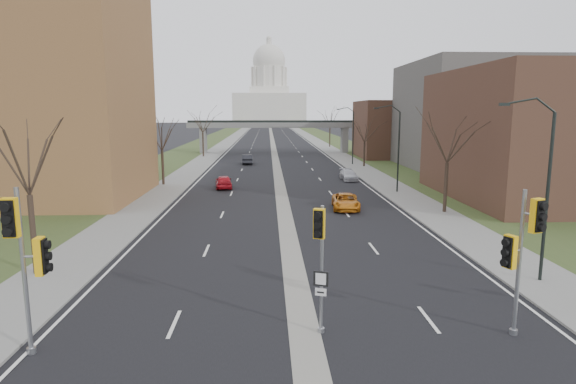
{
  "coord_description": "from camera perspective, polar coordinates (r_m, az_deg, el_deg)",
  "views": [
    {
      "loc": [
        -1.32,
        -15.7,
        8.16
      ],
      "look_at": [
        -0.18,
        11.47,
        3.59
      ],
      "focal_mm": 30.0,
      "sensor_mm": 36.0,
      "label": 1
    }
  ],
  "objects": [
    {
      "name": "commercial_block_far",
      "position": [
        88.87,
        12.9,
        7.25
      ],
      "size": [
        14.0,
        14.0,
        10.0
      ],
      "primitive_type": "cube",
      "color": "#4B2E23",
      "rests_on": "ground"
    },
    {
      "name": "commercial_block_near",
      "position": [
        50.55,
        27.81,
        5.99
      ],
      "size": [
        16.0,
        20.0,
        12.0
      ],
      "primitive_type": "cube",
      "color": "#4B2E23",
      "rests_on": "ground"
    },
    {
      "name": "car_left_near",
      "position": [
        52.09,
        -7.63,
        1.23
      ],
      "size": [
        2.19,
        4.38,
        1.43
      ],
      "primitive_type": "imported",
      "rotation": [
        0.0,
        0.0,
        3.26
      ],
      "color": "#AE131E",
      "rests_on": "ground"
    },
    {
      "name": "sidewalk_left",
      "position": [
        166.24,
        -6.14,
        6.68
      ],
      "size": [
        4.0,
        600.0,
        0.12
      ],
      "primitive_type": "cube",
      "color": "gray",
      "rests_on": "ground"
    },
    {
      "name": "median_strip",
      "position": [
        165.9,
        -1.97,
        6.7
      ],
      "size": [
        1.2,
        600.0,
        0.02
      ],
      "primitive_type": "cube",
      "color": "gray",
      "rests_on": "ground"
    },
    {
      "name": "sidewalk_right",
      "position": [
        166.43,
        2.19,
        6.73
      ],
      "size": [
        4.0,
        600.0,
        0.12
      ],
      "primitive_type": "cube",
      "color": "gray",
      "rests_on": "ground"
    },
    {
      "name": "tree_left_b",
      "position": [
        54.99,
        -14.8,
        7.2
      ],
      "size": [
        6.75,
        6.75,
        8.81
      ],
      "color": "#382B21",
      "rests_on": "sidewalk_left"
    },
    {
      "name": "tree_right_c",
      "position": [
        111.63,
        5.01,
        8.92
      ],
      "size": [
        7.65,
        7.65,
        9.99
      ],
      "color": "#382B21",
      "rests_on": "sidewalk_right"
    },
    {
      "name": "pedestrian_bridge",
      "position": [
        95.77,
        -1.64,
        7.54
      ],
      "size": [
        34.0,
        3.0,
        6.45
      ],
      "color": "slate",
      "rests_on": "ground"
    },
    {
      "name": "ground",
      "position": [
        17.74,
        2.24,
        -17.86
      ],
      "size": [
        700.0,
        700.0,
        0.0
      ],
      "primitive_type": "plane",
      "color": "black",
      "rests_on": "ground"
    },
    {
      "name": "streetlight_mid",
      "position": [
        49.28,
        12.17,
        7.91
      ],
      "size": [
        2.61,
        0.2,
        8.7
      ],
      "color": "black",
      "rests_on": "sidewalk_right"
    },
    {
      "name": "road_surface",
      "position": [
        165.9,
        -1.97,
        6.7
      ],
      "size": [
        20.0,
        600.0,
        0.01
      ],
      "primitive_type": "cube",
      "color": "black",
      "rests_on": "ground"
    },
    {
      "name": "grass_verge_left",
      "position": [
        166.73,
        -8.21,
        6.64
      ],
      "size": [
        8.0,
        600.0,
        0.1
      ],
      "primitive_type": "cube",
      "color": "#2D3F1D",
      "rests_on": "ground"
    },
    {
      "name": "car_right_near",
      "position": [
        40.86,
        6.85,
        -1.12
      ],
      "size": [
        2.58,
        4.89,
        1.31
      ],
      "primitive_type": "imported",
      "rotation": [
        0.0,
        0.0,
        -0.09
      ],
      "color": "#C36F14",
      "rests_on": "ground"
    },
    {
      "name": "commercial_block_mid",
      "position": [
        73.78,
        21.24,
        8.38
      ],
      "size": [
        18.0,
        22.0,
        15.0
      ],
      "primitive_type": "cube",
      "color": "#5A5753",
      "rests_on": "ground"
    },
    {
      "name": "streetlight_far",
      "position": [
        74.73,
        7.14,
        8.53
      ],
      "size": [
        2.61,
        0.2,
        8.7
      ],
      "color": "black",
      "rests_on": "sidewalk_right"
    },
    {
      "name": "signal_pole_median",
      "position": [
        17.31,
        3.84,
        -6.55
      ],
      "size": [
        0.67,
        0.81,
        4.84
      ],
      "rotation": [
        0.0,
        0.0,
        -0.35
      ],
      "color": "gray",
      "rests_on": "ground"
    },
    {
      "name": "tree_right_b",
      "position": [
        72.17,
        9.11,
        7.55
      ],
      "size": [
        6.3,
        6.3,
        8.22
      ],
      "color": "#382B21",
      "rests_on": "sidewalk_right"
    },
    {
      "name": "grass_verge_right",
      "position": [
        167.02,
        4.26,
        6.72
      ],
      "size": [
        8.0,
        600.0,
        0.1
      ],
      "primitive_type": "cube",
      "color": "#2D3F1D",
      "rests_on": "ground"
    },
    {
      "name": "signal_pole_right",
      "position": [
        18.94,
        25.98,
        -5.49
      ],
      "size": [
        1.25,
        0.91,
        5.45
      ],
      "rotation": [
        0.0,
        0.0,
        0.41
      ],
      "color": "gray",
      "rests_on": "ground"
    },
    {
      "name": "tree_left_a",
      "position": [
        26.46,
        -28.72,
        5.06
      ],
      "size": [
        7.2,
        7.2,
        9.4
      ],
      "color": "#382B21",
      "rests_on": "sidewalk_left"
    },
    {
      "name": "tree_right_a",
      "position": [
        40.36,
        18.51,
        6.87
      ],
      "size": [
        7.2,
        7.2,
        9.4
      ],
      "color": "#382B21",
      "rests_on": "sidewalk_right"
    },
    {
      "name": "car_right_mid",
      "position": [
        58.25,
        7.18,
        2.02
      ],
      "size": [
        1.9,
        4.35,
        1.25
      ],
      "primitive_type": "imported",
      "rotation": [
        0.0,
        0.0,
        0.04
      ],
      "color": "#B2B3BA",
      "rests_on": "ground"
    },
    {
      "name": "signal_pole_left",
      "position": [
        17.87,
        -28.67,
        -5.9
      ],
      "size": [
        1.0,
        1.05,
        5.75
      ],
      "rotation": [
        0.0,
        0.0,
        0.05
      ],
      "color": "gray",
      "rests_on": "ground"
    },
    {
      "name": "car_left_far",
      "position": [
        75.8,
        -4.84,
        3.88
      ],
      "size": [
        1.77,
        4.58,
        1.49
      ],
      "primitive_type": "imported",
      "rotation": [
        0.0,
        0.0,
        3.19
      ],
      "color": "black",
      "rests_on": "ground"
    },
    {
      "name": "capitol",
      "position": [
        335.86,
        -2.24,
        11.3
      ],
      "size": [
        48.0,
        42.0,
        55.75
      ],
      "color": "silver",
      "rests_on": "ground"
    },
    {
      "name": "streetlight_near",
      "position": [
        24.98,
        27.26,
        5.71
      ],
      "size": [
        2.61,
        0.2,
        8.7
      ],
      "color": "black",
      "rests_on": "sidewalk_right"
    },
    {
      "name": "tree_left_c",
      "position": [
        88.48,
        -10.12,
        8.66
      ],
      "size": [
        7.65,
        7.65,
        9.99
      ],
      "color": "#382B21",
      "rests_on": "sidewalk_left"
    }
  ]
}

